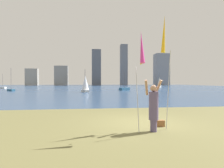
% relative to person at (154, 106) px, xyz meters
% --- Properties ---
extents(ground, '(120.00, 138.00, 0.12)m').
position_rel_person_xyz_m(ground, '(-0.02, 52.38, -0.98)').
color(ground, brown).
extents(person, '(0.69, 0.51, 1.88)m').
position_rel_person_xyz_m(person, '(0.00, 0.00, 0.00)').
color(person, '#594C72').
rests_on(person, ground).
extents(kite_flag_left, '(0.16, 0.97, 3.50)m').
position_rel_person_xyz_m(kite_flag_left, '(-0.58, -0.47, 1.95)').
color(kite_flag_left, '#B2B2B7').
rests_on(kite_flag_left, ground).
extents(kite_flag_right, '(0.16, 0.79, 4.37)m').
position_rel_person_xyz_m(kite_flag_right, '(0.58, 0.47, 2.64)').
color(kite_flag_right, '#B2B2B7').
rests_on(kite_flag_right, ground).
extents(bag, '(0.29, 0.16, 0.26)m').
position_rel_person_xyz_m(bag, '(0.55, 0.70, -0.80)').
color(bag, brown).
rests_on(bag, ground).
extents(sailboat_0, '(1.89, 2.11, 4.91)m').
position_rel_person_xyz_m(sailboat_0, '(20.85, 53.79, 0.79)').
color(sailboat_0, silver).
rests_on(sailboat_0, ground).
extents(sailboat_1, '(1.64, 2.73, 4.07)m').
position_rel_person_xyz_m(sailboat_1, '(-2.92, 27.57, 0.51)').
color(sailboat_1, silver).
rests_on(sailboat_1, ground).
extents(sailboat_2, '(2.58, 2.17, 3.81)m').
position_rel_person_xyz_m(sailboat_2, '(5.46, 34.34, -0.61)').
color(sailboat_2, '#2D6084').
rests_on(sailboat_2, ground).
extents(sailboat_3, '(1.93, 1.90, 4.59)m').
position_rel_person_xyz_m(sailboat_3, '(-17.70, 33.53, -0.67)').
color(sailboat_3, '#2D6084').
rests_on(sailboat_3, ground).
extents(sailboat_4, '(2.01, 1.39, 4.06)m').
position_rel_person_xyz_m(sailboat_4, '(-25.82, 49.06, -0.65)').
color(sailboat_4, white).
rests_on(sailboat_4, ground).
extents(skyline_tower_0, '(6.33, 3.29, 8.91)m').
position_rel_person_xyz_m(skyline_tower_0, '(-32.24, 99.03, 3.53)').
color(skyline_tower_0, gray).
rests_on(skyline_tower_0, ground).
extents(skyline_tower_1, '(7.09, 3.13, 10.55)m').
position_rel_person_xyz_m(skyline_tower_1, '(-16.94, 98.62, 4.35)').
color(skyline_tower_1, gray).
rests_on(skyline_tower_1, ground).
extents(skyline_tower_2, '(4.85, 4.70, 19.43)m').
position_rel_person_xyz_m(skyline_tower_2, '(1.88, 97.55, 8.79)').
color(skyline_tower_2, '#565B66').
rests_on(skyline_tower_2, ground).
extents(skyline_tower_3, '(3.66, 4.16, 22.46)m').
position_rel_person_xyz_m(skyline_tower_3, '(17.02, 97.23, 10.30)').
color(skyline_tower_3, slate).
rests_on(skyline_tower_3, ground).
extents(skyline_tower_4, '(7.43, 6.27, 17.52)m').
position_rel_person_xyz_m(skyline_tower_4, '(38.10, 95.57, 7.83)').
color(skyline_tower_4, gray).
rests_on(skyline_tower_4, ground).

